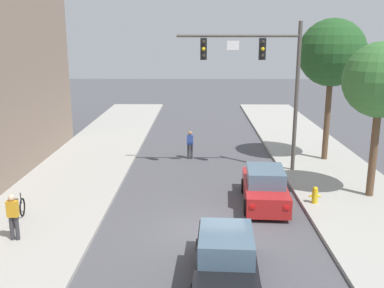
# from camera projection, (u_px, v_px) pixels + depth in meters

# --- Properties ---
(ground_plane) EXTENTS (120.00, 120.00, 0.00)m
(ground_plane) POSITION_uv_depth(u_px,v_px,m) (207.00, 233.00, 15.67)
(ground_plane) COLOR #4C4C51
(sidewalk_left) EXTENTS (5.00, 60.00, 0.15)m
(sidewalk_left) POSITION_uv_depth(u_px,v_px,m) (29.00, 230.00, 15.75)
(sidewalk_left) COLOR #A8A59E
(sidewalk_left) RESTS_ON ground
(traffic_signal_mast) EXTENTS (6.11, 0.38, 7.50)m
(traffic_signal_mast) POSITION_uv_depth(u_px,v_px,m) (264.00, 70.00, 21.47)
(traffic_signal_mast) COLOR #514C47
(traffic_signal_mast) RESTS_ON sidewalk_right
(car_lead_red) EXTENTS (2.03, 4.33, 1.60)m
(car_lead_red) POSITION_uv_depth(u_px,v_px,m) (265.00, 188.00, 18.25)
(car_lead_red) COLOR #B21E1E
(car_lead_red) RESTS_ON ground
(car_following_black) EXTENTS (2.00, 4.31, 1.60)m
(car_following_black) POSITION_uv_depth(u_px,v_px,m) (226.00, 259.00, 12.37)
(car_following_black) COLOR black
(car_following_black) RESTS_ON ground
(pedestrian_sidewalk_left_walker) EXTENTS (0.36, 0.22, 1.64)m
(pedestrian_sidewalk_left_walker) POSITION_uv_depth(u_px,v_px,m) (13.00, 215.00, 14.60)
(pedestrian_sidewalk_left_walker) COLOR #333338
(pedestrian_sidewalk_left_walker) RESTS_ON sidewalk_left
(pedestrian_crossing_road) EXTENTS (0.36, 0.22, 1.64)m
(pedestrian_crossing_road) POSITION_uv_depth(u_px,v_px,m) (190.00, 143.00, 25.06)
(pedestrian_crossing_road) COLOR #333338
(pedestrian_crossing_road) RESTS_ON ground
(bicycle_leaning) EXTENTS (0.33, 1.76, 0.98)m
(bicycle_leaning) POSITION_uv_depth(u_px,v_px,m) (19.00, 212.00, 16.19)
(bicycle_leaning) COLOR black
(bicycle_leaning) RESTS_ON sidewalk_left
(fire_hydrant) EXTENTS (0.48, 0.24, 0.72)m
(fire_hydrant) POSITION_uv_depth(u_px,v_px,m) (315.00, 195.00, 18.02)
(fire_hydrant) COLOR gold
(fire_hydrant) RESTS_ON sidewalk_right
(street_tree_nearest) EXTENTS (3.13, 3.13, 6.60)m
(street_tree_nearest) POSITION_uv_depth(u_px,v_px,m) (381.00, 81.00, 17.80)
(street_tree_nearest) COLOR brown
(street_tree_nearest) RESTS_ON sidewalk_right
(street_tree_second) EXTENTS (3.63, 3.63, 7.74)m
(street_tree_second) POSITION_uv_depth(u_px,v_px,m) (332.00, 53.00, 23.30)
(street_tree_second) COLOR brown
(street_tree_second) RESTS_ON sidewalk_right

